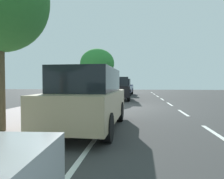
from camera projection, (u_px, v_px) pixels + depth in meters
name	position (u px, v px, depth m)	size (l,w,h in m)	color
ground	(123.00, 107.00, 12.97)	(63.36, 63.36, 0.00)	#373737
sidewalk	(65.00, 105.00, 13.42)	(4.03, 39.60, 0.14)	#B5A0A0
curb_edge	(96.00, 105.00, 13.17)	(0.16, 39.60, 0.14)	gray
lane_stripe_centre	(175.00, 108.00, 12.40)	(0.14, 40.00, 0.01)	white
lane_stripe_bike_edge	(119.00, 106.00, 13.00)	(0.12, 39.60, 0.01)	white
parked_pickup_dark_blue_nearest	(124.00, 88.00, 24.84)	(2.25, 5.40, 1.95)	navy
parked_suv_black_second	(118.00, 88.00, 18.12)	(2.22, 4.82, 1.99)	black
parked_suv_tan_mid	(89.00, 98.00, 6.75)	(2.07, 4.75, 1.99)	tan
bicycle_at_curb	(103.00, 100.00, 13.15)	(1.78, 0.46, 0.80)	black
cyclist_with_backpack	(101.00, 90.00, 13.60)	(0.44, 0.62, 1.71)	#C6B284
street_tree_near_cyclist	(97.00, 64.00, 20.46)	(3.39, 3.39, 4.75)	brown
pedestrian_on_phone	(88.00, 87.00, 19.67)	(0.37, 0.57, 1.66)	black
fire_hydrant	(83.00, 99.00, 11.61)	(0.22, 0.22, 0.84)	red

